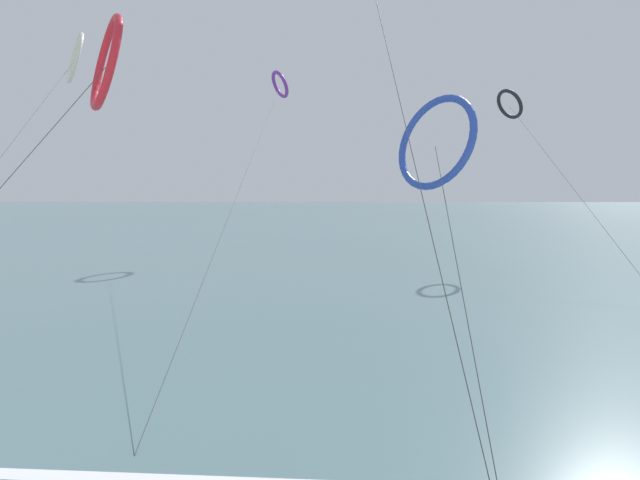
{
  "coord_description": "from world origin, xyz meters",
  "views": [
    {
      "loc": [
        0.25,
        -2.74,
        8.03
      ],
      "look_at": [
        0.0,
        21.3,
        5.22
      ],
      "focal_mm": 27.31,
      "sensor_mm": 36.0,
      "label": 1
    }
  ],
  "objects_px": {
    "kite_cobalt": "(435,143)",
    "kite_crimson": "(106,63)",
    "kite_charcoal": "(510,104)",
    "kite_violet": "(280,85)",
    "kite_ivory": "(75,58)"
  },
  "relations": [
    {
      "from": "kite_ivory",
      "to": "kite_violet",
      "type": "bearing_deg",
      "value": 102.2
    },
    {
      "from": "kite_charcoal",
      "to": "kite_ivory",
      "type": "bearing_deg",
      "value": 81.79
    },
    {
      "from": "kite_ivory",
      "to": "kite_cobalt",
      "type": "bearing_deg",
      "value": 12.57
    },
    {
      "from": "kite_violet",
      "to": "kite_crimson",
      "type": "bearing_deg",
      "value": 150.43
    },
    {
      "from": "kite_cobalt",
      "to": "kite_charcoal",
      "type": "relative_size",
      "value": 0.52
    },
    {
      "from": "kite_cobalt",
      "to": "kite_ivory",
      "type": "distance_m",
      "value": 37.23
    },
    {
      "from": "kite_cobalt",
      "to": "kite_crimson",
      "type": "bearing_deg",
      "value": -115.66
    },
    {
      "from": "kite_charcoal",
      "to": "kite_ivory",
      "type": "distance_m",
      "value": 42.03
    },
    {
      "from": "kite_charcoal",
      "to": "kite_violet",
      "type": "xyz_separation_m",
      "value": [
        -24.74,
        8.63,
        3.74
      ]
    },
    {
      "from": "kite_cobalt",
      "to": "kite_violet",
      "type": "distance_m",
      "value": 44.16
    },
    {
      "from": "kite_cobalt",
      "to": "kite_crimson",
      "type": "distance_m",
      "value": 12.11
    },
    {
      "from": "kite_violet",
      "to": "kite_cobalt",
      "type": "bearing_deg",
      "value": 166.1
    },
    {
      "from": "kite_charcoal",
      "to": "kite_violet",
      "type": "distance_m",
      "value": 26.47
    },
    {
      "from": "kite_crimson",
      "to": "kite_ivory",
      "type": "xyz_separation_m",
      "value": [
        -14.39,
        26.73,
        6.82
      ]
    },
    {
      "from": "kite_violet",
      "to": "kite_charcoal",
      "type": "bearing_deg",
      "value": -136.21
    }
  ]
}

